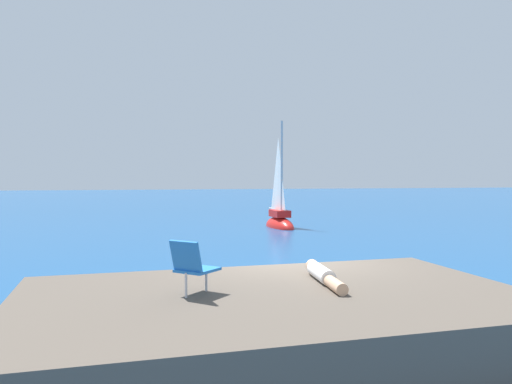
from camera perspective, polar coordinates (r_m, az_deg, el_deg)
name	(u,v)px	position (r m, az deg, el deg)	size (l,w,h in m)	color
ground_plane	(287,304)	(10.43, 3.56, -12.52)	(160.00, 160.00, 0.00)	navy
shore_ledge	(275,324)	(7.56, 2.11, -14.62)	(7.33, 4.40, 0.90)	brown
boulder_seaward	(388,307)	(10.57, 14.59, -12.39)	(1.43, 1.15, 0.79)	#53513F
boulder_inland	(363,304)	(10.67, 12.00, -12.23)	(1.16, 0.93, 0.64)	brown
sailboat_near	(280,221)	(25.14, 2.67, -3.28)	(1.27, 3.14, 5.75)	red
person_sunbather	(323,275)	(8.21, 7.57, -9.22)	(0.31, 1.76, 0.25)	white
beach_chair	(192,265)	(7.23, -7.17, -8.11)	(0.76, 0.76, 0.80)	blue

